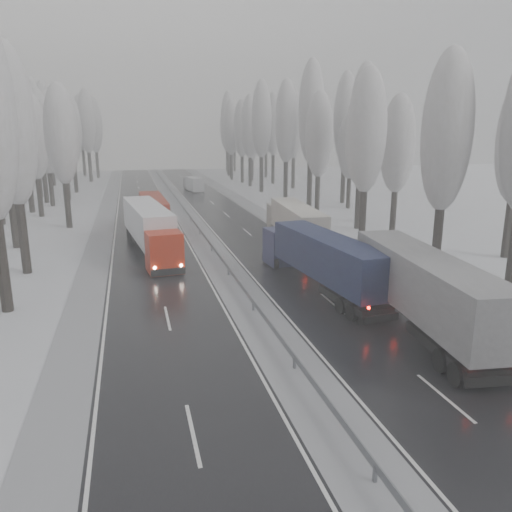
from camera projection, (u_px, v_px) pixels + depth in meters
name	position (u px, v px, depth m)	size (l,w,h in m)	color
ground	(327.00, 415.00, 19.53)	(260.00, 260.00, 0.00)	silver
carriageway_right	(261.00, 244.00, 48.98)	(7.50, 200.00, 0.03)	black
carriageway_left	(152.00, 250.00, 46.49)	(7.50, 200.00, 0.03)	black
median_slush	(208.00, 247.00, 47.73)	(3.00, 200.00, 0.04)	#999AA0
shoulder_right	(309.00, 241.00, 50.16)	(2.40, 200.00, 0.04)	#999AA0
shoulder_left	(97.00, 253.00, 45.31)	(2.40, 200.00, 0.04)	#999AA0
median_guardrail	(208.00, 241.00, 47.58)	(0.12, 200.00, 0.76)	slate
tree_16	(447.00, 133.00, 35.23)	(3.60, 3.60, 16.53)	black
tree_18	(367.00, 132.00, 45.79)	(3.60, 3.60, 16.58)	black
tree_19	(398.00, 145.00, 51.17)	(3.60, 3.60, 14.57)	black
tree_20	(361.00, 137.00, 54.37)	(3.60, 3.60, 15.71)	black
tree_21	(364.00, 120.00, 58.21)	(3.60, 3.60, 18.62)	black
tree_22	(319.00, 135.00, 63.95)	(3.60, 3.60, 15.86)	black
tree_23	(351.00, 146.00, 69.57)	(3.60, 3.60, 13.55)	black
tree_24	(311.00, 113.00, 68.54)	(3.60, 3.60, 20.49)	black
tree_25	(346.00, 119.00, 74.11)	(3.60, 3.60, 19.44)	black
tree_26	(286.00, 122.00, 78.36)	(3.60, 3.60, 18.78)	black
tree_27	(320.00, 127.00, 84.00)	(3.60, 3.60, 17.62)	black
tree_28	(262.00, 120.00, 87.98)	(3.60, 3.60, 19.62)	black
tree_29	(294.00, 126.00, 93.73)	(3.60, 3.60, 18.11)	black
tree_30	(250.00, 127.00, 97.48)	(3.60, 3.60, 17.86)	black
tree_31	(273.00, 125.00, 102.53)	(3.60, 3.60, 18.58)	black
tree_32	(242.00, 129.00, 104.64)	(3.60, 3.60, 17.33)	black
tree_33	(252.00, 138.00, 109.61)	(3.60, 3.60, 14.33)	black
tree_34	(231.00, 128.00, 111.06)	(3.60, 3.60, 17.63)	black
tree_35	(266.00, 127.00, 116.91)	(3.60, 3.60, 18.25)	black
tree_36	(228.00, 121.00, 120.22)	(3.60, 3.60, 20.23)	black
tree_37	(252.00, 132.00, 126.24)	(3.60, 3.60, 16.37)	black
tree_38	(227.00, 128.00, 130.90)	(3.60, 3.60, 17.97)	black
tree_39	(234.00, 132.00, 135.61)	(3.60, 3.60, 16.19)	black
tree_58	(11.00, 127.00, 36.33)	(3.60, 3.60, 17.21)	black
tree_60	(4.00, 145.00, 45.13)	(3.60, 3.60, 14.84)	black
tree_62	(61.00, 135.00, 54.81)	(3.60, 3.60, 16.04)	black
tree_64	(34.00, 138.00, 62.33)	(3.60, 3.60, 15.42)	black
tree_65	(22.00, 117.00, 65.03)	(3.60, 3.60, 19.48)	black
tree_66	(46.00, 138.00, 71.44)	(3.60, 3.60, 15.23)	black
tree_67	(40.00, 129.00, 74.58)	(3.60, 3.60, 17.09)	black
tree_68	(63.00, 131.00, 77.95)	(3.60, 3.60, 16.65)	black
tree_69	(33.00, 120.00, 80.14)	(3.60, 3.60, 19.35)	black
tree_70	(71.00, 129.00, 87.42)	(3.60, 3.60, 17.09)	black
tree_71	(45.00, 120.00, 89.66)	(3.60, 3.60, 19.61)	black
tree_72	(63.00, 136.00, 95.90)	(3.60, 3.60, 15.11)	black
tree_73	(49.00, 129.00, 98.64)	(3.60, 3.60, 17.22)	black
tree_74	(87.00, 122.00, 106.25)	(3.60, 3.60, 19.68)	black
tree_75	(44.00, 125.00, 108.01)	(3.60, 3.60, 18.60)	black
tree_76	(94.00, 126.00, 115.50)	(3.60, 3.60, 18.55)	black
tree_77	(72.00, 137.00, 118.58)	(3.60, 3.60, 14.32)	black
tree_78	(81.00, 123.00, 120.71)	(3.60, 3.60, 19.55)	black
tree_79	(71.00, 130.00, 124.19)	(3.60, 3.60, 17.07)	black
truck_grey_tarp	(415.00, 283.00, 27.83)	(4.53, 17.28, 4.40)	#4A4A4F
truck_blue_box	(320.00, 257.00, 34.64)	(4.03, 15.59, 3.97)	#1E214B
truck_cream_box	(294.00, 222.00, 47.89)	(3.69, 15.66, 3.98)	gray
box_truck_distant	(194.00, 184.00, 91.65)	(3.00, 7.07, 2.56)	#B7B9BF
truck_red_white	(150.00, 227.00, 44.42)	(4.55, 16.88, 4.29)	#B7200A
truck_red_red	(154.00, 213.00, 53.61)	(2.79, 14.87, 3.80)	#BA1A0A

